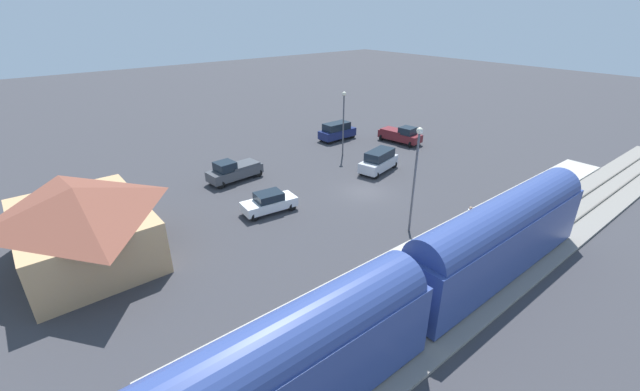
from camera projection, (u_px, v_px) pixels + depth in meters
ground_plane at (364, 192)px, 36.94m from camera, size 200.00×200.00×0.00m
railway_track at (511, 258)px, 27.06m from camera, size 4.80×70.00×0.30m
platform at (460, 233)px, 29.85m from camera, size 3.20×46.00×0.30m
passenger_train at (411, 289)px, 19.66m from camera, size 2.93×33.02×4.98m
station_building at (82, 223)px, 26.03m from camera, size 11.00×8.25×5.23m
pedestrian_on_platform at (470, 215)px, 30.03m from camera, size 0.36×0.36×1.71m
pedestrian_waiting_far at (494, 207)px, 31.29m from camera, size 0.36×0.36×1.71m
pickup_charcoal at (234, 171)px, 38.97m from camera, size 2.38×5.54×2.14m
pickup_maroon at (401, 135)px, 50.02m from camera, size 5.61×3.01×2.14m
sedan_white at (269, 202)px, 32.98m from camera, size 2.32×4.67×1.74m
suv_silver at (379, 161)px, 41.17m from camera, size 3.06×5.22×2.22m
suv_navy at (337, 131)px, 51.08m from camera, size 2.03×4.93×2.22m
light_pole_near_platform at (416, 169)px, 28.36m from camera, size 0.44×0.44×8.06m
light_pole_lot_center at (344, 116)px, 44.29m from camera, size 0.44×0.44×7.20m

